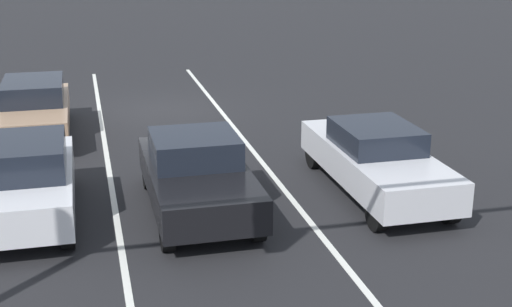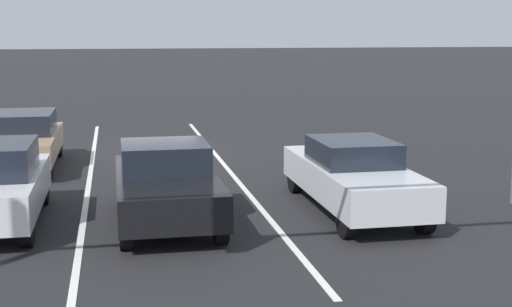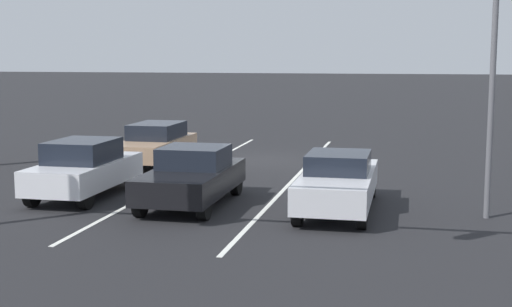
# 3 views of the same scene
# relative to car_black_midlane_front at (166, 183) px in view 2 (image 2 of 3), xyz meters

# --- Properties ---
(ground_plane) EXTENTS (240.00, 240.00, 0.00)m
(ground_plane) POSITION_rel_car_black_midlane_front_xyz_m (-0.19, -8.12, -0.75)
(ground_plane) COLOR black
(lane_stripe_left_divider) EXTENTS (0.12, 18.67, 0.01)m
(lane_stripe_left_divider) POSITION_rel_car_black_midlane_front_xyz_m (-1.96, -4.78, -0.74)
(lane_stripe_left_divider) COLOR silver
(lane_stripe_left_divider) RESTS_ON ground_plane
(lane_stripe_center_divider) EXTENTS (0.12, 18.67, 0.01)m
(lane_stripe_center_divider) POSITION_rel_car_black_midlane_front_xyz_m (1.57, -4.78, -0.74)
(lane_stripe_center_divider) COLOR silver
(lane_stripe_center_divider) RESTS_ON ground_plane
(car_black_midlane_front) EXTENTS (1.85, 4.28, 1.50)m
(car_black_midlane_front) POSITION_rel_car_black_midlane_front_xyz_m (0.00, 0.00, 0.00)
(car_black_midlane_front) COLOR black
(car_black_midlane_front) RESTS_ON ground_plane
(car_silver_leftlane_front) EXTENTS (1.71, 4.79, 1.45)m
(car_silver_leftlane_front) POSITION_rel_car_black_midlane_front_xyz_m (-3.75, -0.12, -0.01)
(car_silver_leftlane_front) COLOR silver
(car_silver_leftlane_front) RESTS_ON ground_plane
(car_tan_rightlane_second) EXTENTS (1.73, 4.53, 1.46)m
(car_tan_rightlane_second) POSITION_rel_car_black_midlane_front_xyz_m (3.28, -6.14, 0.02)
(car_tan_rightlane_second) COLOR tan
(car_tan_rightlane_second) RESTS_ON ground_plane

